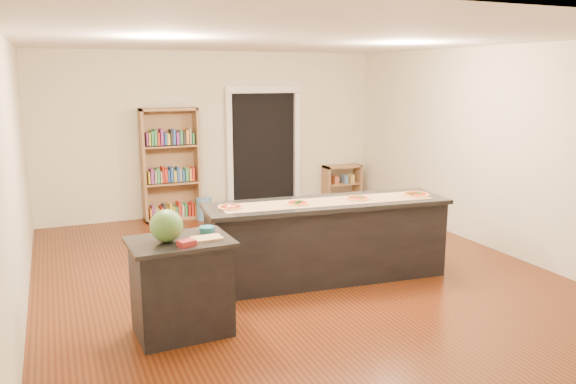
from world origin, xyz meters
name	(u,v)px	position (x,y,z in m)	size (l,w,h in m)	color
room	(295,162)	(0.00, 0.00, 1.40)	(6.00, 7.00, 2.80)	beige
doorway	(263,143)	(0.90, 3.46, 1.20)	(1.40, 0.09, 2.21)	black
kitchen_island	(327,240)	(0.30, -0.27, 0.48)	(2.90, 0.78, 0.96)	black
side_counter	(182,286)	(-1.61, -1.04, 0.47)	(0.93, 0.68, 0.92)	black
bookshelf	(171,165)	(-0.83, 3.28, 0.94)	(0.94, 0.33, 1.87)	#977149
low_shelf	(342,184)	(2.43, 3.30, 0.36)	(0.72, 0.31, 0.72)	#977149
waste_bin	(204,209)	(-0.34, 3.05, 0.19)	(0.26, 0.26, 0.37)	#4E7FAF
kraft_paper	(328,202)	(0.30, -0.30, 0.96)	(2.51, 0.45, 0.00)	#8E6549
watermelon	(167,226)	(-1.73, -1.05, 1.07)	(0.30, 0.30, 0.30)	#144214
cutting_board	(207,238)	(-1.37, -1.12, 0.93)	(0.27, 0.18, 0.02)	tan
package_red	(187,243)	(-1.59, -1.25, 0.95)	(0.15, 0.11, 0.05)	maroon
package_teal	(207,229)	(-1.31, -0.89, 0.95)	(0.15, 0.15, 0.06)	#195966
pizza_a	(231,207)	(-0.85, -0.16, 0.97)	(0.29, 0.29, 0.02)	tan
pizza_b	(297,203)	(-0.08, -0.27, 0.97)	(0.29, 0.29, 0.02)	tan
pizza_c	(358,198)	(0.69, -0.31, 0.97)	(0.28, 0.28, 0.02)	tan
pizza_d	(416,194)	(1.45, -0.40, 0.97)	(0.34, 0.34, 0.02)	tan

